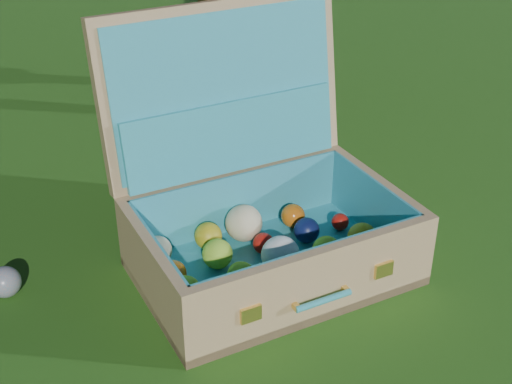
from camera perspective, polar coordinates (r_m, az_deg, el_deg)
The scene contains 3 objects.
ground at distance 1.98m, azimuth -1.67°, elevation -4.11°, with size 60.00×60.00×0.00m, color #215114.
stray_ball at distance 1.87m, azimuth -19.44°, elevation -6.80°, with size 0.08×0.08×0.08m, color teal.
suitcase at distance 1.83m, azimuth -0.01°, elevation -0.48°, with size 0.67×0.59×0.64m.
Camera 1 is at (-0.72, -1.47, 1.10)m, focal length 50.00 mm.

